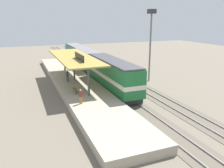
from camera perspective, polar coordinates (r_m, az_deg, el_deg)
The scene contains 11 objects.
ground_plane at distance 38.87m, azimuth 0.38°, elevation 0.57°, with size 120.00×120.00×0.00m, color #706656.
track_near at distance 38.18m, azimuth -2.40°, elevation 0.32°, with size 3.20×110.00×0.16m.
track_far at distance 39.88m, azimuth 3.84°, elevation 0.98°, with size 3.20×110.00×0.16m.
platform at distance 36.86m, azimuth -9.17°, elevation 0.23°, with size 6.00×44.00×0.90m, color #A89E89.
station_canopy at distance 35.90m, azimuth -9.42°, elevation 6.48°, with size 5.20×18.00×4.70m.
platform_bench at distance 30.38m, azimuth -9.14°, elevation -1.39°, with size 0.44×1.70×0.50m.
locomotive at distance 33.45m, azimuth 0.16°, elevation 2.31°, with size 2.93×14.43×4.44m.
passenger_carriage_single at distance 50.30m, azimuth -7.58°, elevation 6.64°, with size 2.90×20.00×4.24m.
light_mast at distance 38.63m, azimuth 9.59°, elevation 12.90°, with size 1.10×1.10×11.70m.
person_waiting at distance 26.31m, azimuth -7.77°, elevation -2.89°, with size 0.34×0.34×1.71m.
person_walking at distance 36.08m, azimuth -10.97°, elevation 2.11°, with size 0.34×0.34×1.71m.
Camera 1 is at (-12.16, -34.72, 10.24)m, focal length 37.02 mm.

